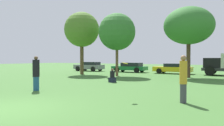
# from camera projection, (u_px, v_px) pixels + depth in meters

# --- Properties ---
(ground_plane) EXTENTS (120.00, 120.00, 0.00)m
(ground_plane) POSITION_uv_depth(u_px,v_px,m) (5.00, 110.00, 7.61)
(ground_plane) COLOR #3D6B2D
(person_thrower) EXTENTS (0.37, 0.37, 1.91)m
(person_thrower) POSITION_uv_depth(u_px,v_px,m) (36.00, 73.00, 12.10)
(person_thrower) COLOR navy
(person_thrower) RESTS_ON ground
(person_catcher) EXTENTS (0.30, 0.30, 1.91)m
(person_catcher) POSITION_uv_depth(u_px,v_px,m) (183.00, 78.00, 8.74)
(person_catcher) COLOR #3F3F47
(person_catcher) RESTS_ON ground
(frisbee) EXTENTS (0.24, 0.24, 0.09)m
(frisbee) POSITION_uv_depth(u_px,v_px,m) (125.00, 63.00, 9.51)
(frisbee) COLOR yellow
(bystander_sitting) EXTENTS (0.47, 0.39, 1.04)m
(bystander_sitting) POSITION_uv_depth(u_px,v_px,m) (112.00, 77.00, 16.34)
(bystander_sitting) COLOR #191E33
(bystander_sitting) RESTS_ON ground
(tree_0) EXTENTS (3.87, 3.87, 6.93)m
(tree_0) POSITION_uv_depth(u_px,v_px,m) (82.00, 30.00, 24.39)
(tree_0) COLOR brown
(tree_0) RESTS_ON ground
(tree_1) EXTENTS (3.72, 3.72, 6.31)m
(tree_1) POSITION_uv_depth(u_px,v_px,m) (117.00, 32.00, 22.03)
(tree_1) COLOR brown
(tree_1) RESTS_ON ground
(tree_2) EXTENTS (4.52, 4.52, 6.52)m
(tree_2) POSITION_uv_depth(u_px,v_px,m) (189.00, 26.00, 20.18)
(tree_2) COLOR #473323
(tree_2) RESTS_ON ground
(parked_car_grey) EXTENTS (4.28, 1.95, 1.28)m
(parked_car_grey) POSITION_uv_depth(u_px,v_px,m) (89.00, 66.00, 31.02)
(parked_car_grey) COLOR slate
(parked_car_grey) RESTS_ON ground
(parked_car_green) EXTENTS (4.53, 1.90, 1.23)m
(parked_car_green) POSITION_uv_depth(u_px,v_px,m) (130.00, 67.00, 28.35)
(parked_car_green) COLOR #196633
(parked_car_green) RESTS_ON ground
(parked_car_yellow) EXTENTS (4.36, 1.96, 1.19)m
(parked_car_yellow) POSITION_uv_depth(u_px,v_px,m) (173.00, 68.00, 25.56)
(parked_car_yellow) COLOR gold
(parked_car_yellow) RESTS_ON ground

